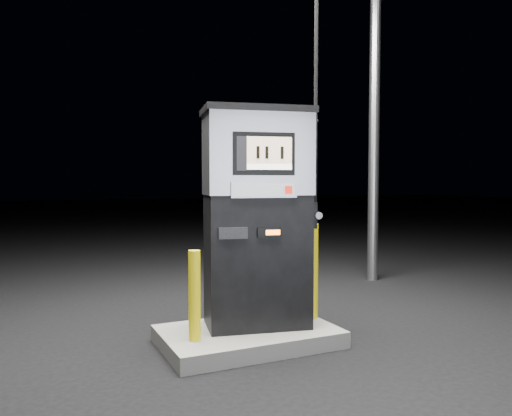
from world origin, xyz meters
name	(u,v)px	position (x,y,z in m)	size (l,w,h in m)	color
ground	(248,344)	(0.00, 0.00, 0.00)	(80.00, 80.00, 0.00)	black
pump_island	(248,336)	(0.00, 0.00, 0.07)	(1.60, 1.00, 0.15)	slate
fuel_dispenser	(257,215)	(0.12, 0.06, 1.20)	(1.18, 0.80, 4.26)	black
bollard_left	(194,296)	(-0.56, -0.13, 0.54)	(0.10, 0.10, 0.78)	yellow
bollard_right	(312,271)	(0.74, 0.08, 0.62)	(0.13, 0.13, 0.95)	yellow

